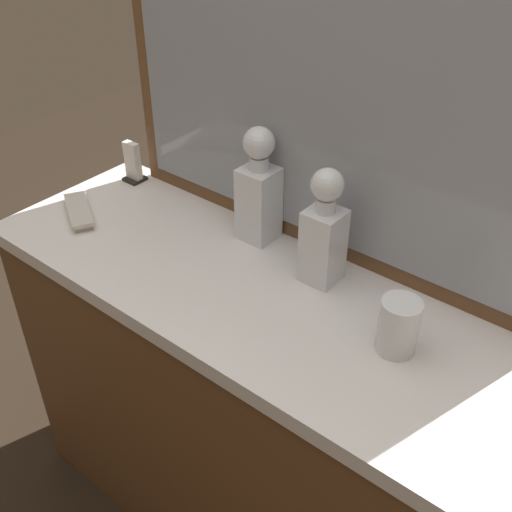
% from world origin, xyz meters
% --- Properties ---
extents(dresser, '(1.30, 0.46, 0.86)m').
position_xyz_m(dresser, '(0.00, 0.00, 0.43)').
color(dresser, brown).
rests_on(dresser, ground_plane).
extents(dresser_mirror, '(1.07, 0.03, 0.73)m').
position_xyz_m(dresser_mirror, '(0.00, 0.21, 1.22)').
color(dresser_mirror, brown).
rests_on(dresser_mirror, dresser).
extents(crystal_decanter_center, '(0.07, 0.07, 0.26)m').
position_xyz_m(crystal_decanter_center, '(0.09, 0.11, 0.96)').
color(crystal_decanter_center, white).
rests_on(crystal_decanter_center, dresser).
extents(crystal_decanter_left, '(0.08, 0.08, 0.27)m').
position_xyz_m(crystal_decanter_left, '(-0.12, 0.15, 0.97)').
color(crystal_decanter_left, white).
rests_on(crystal_decanter_left, dresser).
extents(crystal_tumbler_left, '(0.07, 0.07, 0.11)m').
position_xyz_m(crystal_tumbler_left, '(0.31, 0.02, 0.91)').
color(crystal_tumbler_left, white).
rests_on(crystal_tumbler_left, dresser).
extents(silver_brush_far_left, '(0.17, 0.13, 0.02)m').
position_xyz_m(silver_brush_far_left, '(-0.51, -0.05, 0.87)').
color(silver_brush_far_left, '#B7A88C').
rests_on(silver_brush_far_left, dresser).
extents(napkin_holder, '(0.05, 0.05, 0.11)m').
position_xyz_m(napkin_holder, '(-0.55, 0.16, 0.90)').
color(napkin_holder, black).
rests_on(napkin_holder, dresser).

